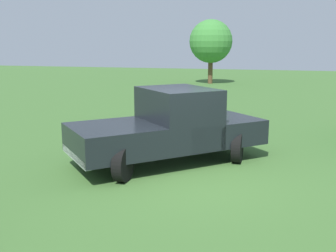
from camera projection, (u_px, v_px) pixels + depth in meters
ground_plane at (190, 177)px, 8.62m from camera, size 80.00×80.00×0.00m
pickup_truck at (172, 125)px, 9.63m from camera, size 4.60×4.62×1.79m
tree_back_right at (211, 41)px, 29.27m from camera, size 3.15×3.15×4.66m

